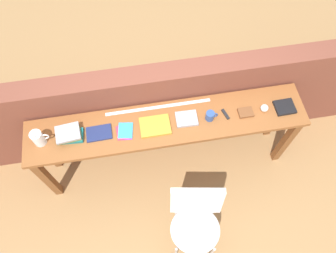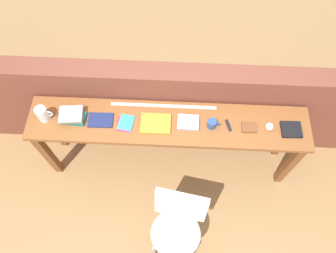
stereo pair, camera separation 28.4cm
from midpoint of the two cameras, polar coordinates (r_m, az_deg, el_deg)
name	(u,v)px [view 1 (the left image)]	position (r m, az deg, el deg)	size (l,w,h in m)	color
ground_plane	(172,186)	(3.57, -1.63, -10.52)	(40.00, 40.00, 0.00)	#9E7547
brick_wall_back	(162,107)	(3.30, -3.57, 3.12)	(6.00, 0.20, 1.17)	brown
sideboard	(167,130)	(3.00, -2.85, -0.85)	(2.50, 0.44, 0.88)	brown
chair_white_moulded	(196,220)	(2.95, 1.99, -16.21)	(0.51, 0.52, 0.89)	white
pitcher_white	(38,138)	(2.98, -24.23, -2.11)	(0.14, 0.10, 0.18)	white
book_stack_leftmost	(69,135)	(2.94, -19.50, -1.64)	(0.23, 0.19, 0.08)	#19757A
magazine_cycling	(99,133)	(2.91, -14.66, -1.38)	(0.22, 0.15, 0.02)	navy
pamphlet_pile_colourful	(125,132)	(2.87, -10.39, -1.15)	(0.16, 0.18, 0.01)	purple
book_open_centre	(155,126)	(2.86, -5.10, -0.16)	(0.26, 0.20, 0.02)	gold
book_grey_hardcover	(187,119)	(2.88, 0.46, 1.09)	(0.19, 0.15, 0.03)	#9E9EA3
mug	(210,116)	(2.86, 4.59, 1.61)	(0.11, 0.08, 0.09)	#2D4C8C
multitool_folded	(225,114)	(2.93, 7.28, 1.88)	(0.02, 0.11, 0.02)	black
leather_journal_brown	(246,112)	(2.96, 10.74, 2.17)	(0.13, 0.10, 0.02)	brown
sports_ball_small	(264,108)	(2.99, 13.89, 2.90)	(0.07, 0.07, 0.07)	silver
book_repair_rightmost	(285,107)	(3.07, 17.22, 3.01)	(0.18, 0.16, 0.03)	black
ruler_metal_back_edge	(158,107)	(2.96, -4.44, 3.14)	(0.96, 0.03, 0.00)	silver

